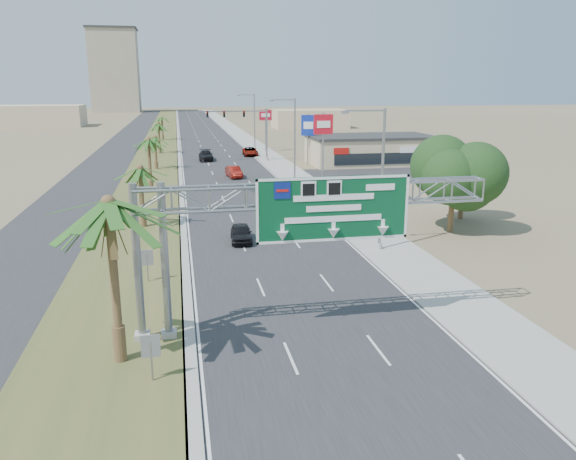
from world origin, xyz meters
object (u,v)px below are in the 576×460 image
at_px(pole_sign_red_near, 323,128).
at_px(car_right_lane, 250,152).
at_px(palm_near, 108,204).
at_px(pole_sign_blue, 308,127).
at_px(car_left_lane, 241,233).
at_px(signal_mast, 254,130).
at_px(store_building, 370,150).
at_px(car_far, 206,156).
at_px(pole_sign_red_far, 266,118).
at_px(sign_gantry, 298,207).
at_px(car_mid_lane, 234,172).

bearing_deg(pole_sign_red_near, car_right_lane, 102.18).
distance_m(palm_near, car_right_lane, 73.02).
bearing_deg(pole_sign_blue, car_left_lane, -109.66).
relative_size(signal_mast, store_building, 0.57).
bearing_deg(car_right_lane, pole_sign_blue, -58.25).
distance_m(car_left_lane, car_far, 48.36).
distance_m(store_building, car_far, 25.61).
relative_size(palm_near, car_far, 1.55).
bearing_deg(palm_near, pole_sign_blue, 69.71).
relative_size(car_far, pole_sign_red_far, 0.72).
height_order(signal_mast, pole_sign_red_far, signal_mast).
relative_size(palm_near, pole_sign_blue, 1.11).
bearing_deg(pole_sign_red_near, palm_near, -114.52).
xyz_separation_m(signal_mast, car_left_lane, (-7.17, -45.86, -4.19)).
distance_m(signal_mast, car_right_lane, 8.39).
bearing_deg(car_far, car_right_lane, 32.55).
bearing_deg(pole_sign_blue, signal_mast, 146.02).
height_order(sign_gantry, car_far, sign_gantry).
distance_m(signal_mast, car_far, 8.73).
bearing_deg(sign_gantry, palm_near, -166.68).
height_order(car_left_lane, pole_sign_red_near, pole_sign_red_near).
distance_m(car_left_lane, car_right_lane, 53.67).
bearing_deg(car_far, pole_sign_blue, -26.51).
relative_size(car_left_lane, pole_sign_red_far, 0.52).
bearing_deg(pole_sign_blue, car_mid_lane, -139.77).
bearing_deg(pole_sign_red_far, signal_mast, -106.79).
xyz_separation_m(palm_near, signal_mast, (14.37, 63.97, -2.08)).
xyz_separation_m(car_mid_lane, car_right_lane, (4.99, 22.52, -0.01)).
relative_size(car_left_lane, car_far, 0.72).
xyz_separation_m(sign_gantry, car_right_lane, (6.56, 69.33, -5.35)).
xyz_separation_m(car_mid_lane, car_far, (-2.65, 17.73, 0.07)).
bearing_deg(pole_sign_red_far, store_building, -55.13).
height_order(pole_sign_red_near, pole_sign_blue, pole_sign_red_near).
xyz_separation_m(sign_gantry, car_left_lane, (-0.94, 16.19, -5.40)).
bearing_deg(pole_sign_red_far, car_right_lane, -122.96).
bearing_deg(pole_sign_red_near, store_building, 50.85).
bearing_deg(car_right_lane, car_far, -146.20).
xyz_separation_m(car_right_lane, pole_sign_red_far, (3.50, 5.40, 5.20)).
bearing_deg(car_far, signal_mast, -18.40).
distance_m(sign_gantry, pole_sign_red_near, 44.56).
bearing_deg(pole_sign_blue, pole_sign_red_far, 101.50).
relative_size(car_left_lane, pole_sign_red_near, 0.47).
xyz_separation_m(car_left_lane, car_right_lane, (7.50, 53.14, 0.04)).
height_order(palm_near, car_right_lane, palm_near).
bearing_deg(car_left_lane, car_right_lane, 85.65).
distance_m(car_mid_lane, pole_sign_red_near, 12.79).
xyz_separation_m(car_mid_lane, pole_sign_red_near, (10.71, -3.98, 5.74)).
xyz_separation_m(car_far, pole_sign_red_far, (11.14, 10.18, 5.12)).
xyz_separation_m(sign_gantry, car_mid_lane, (1.57, 46.82, -5.34)).
bearing_deg(car_mid_lane, pole_sign_red_near, -27.14).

